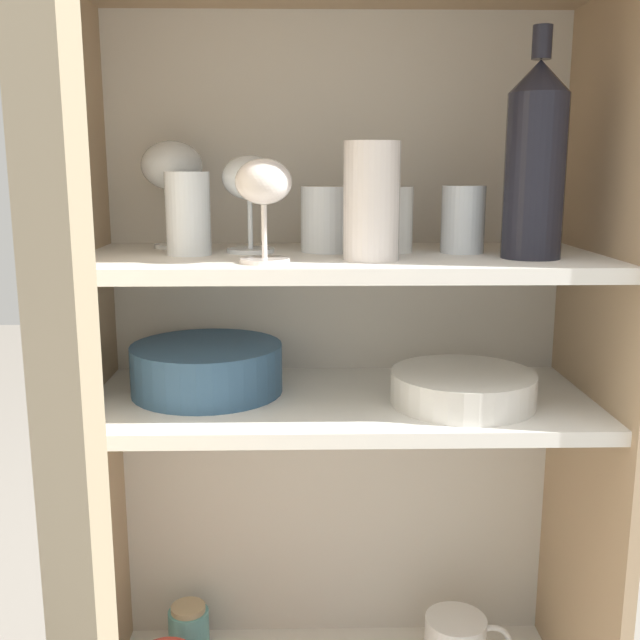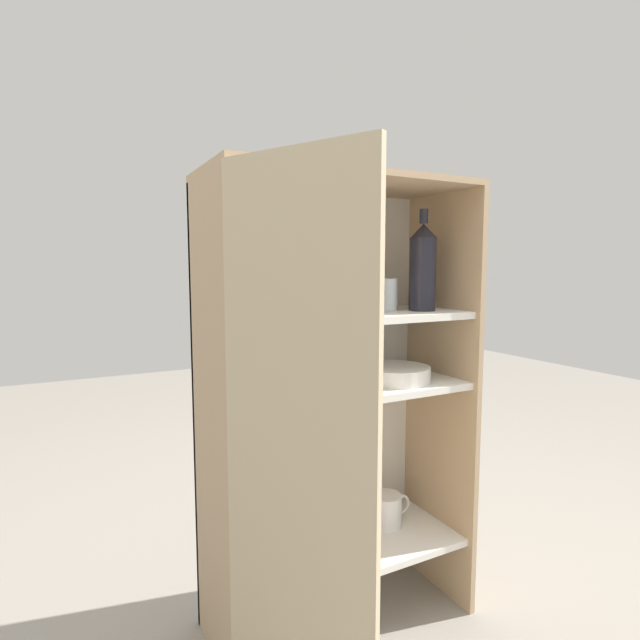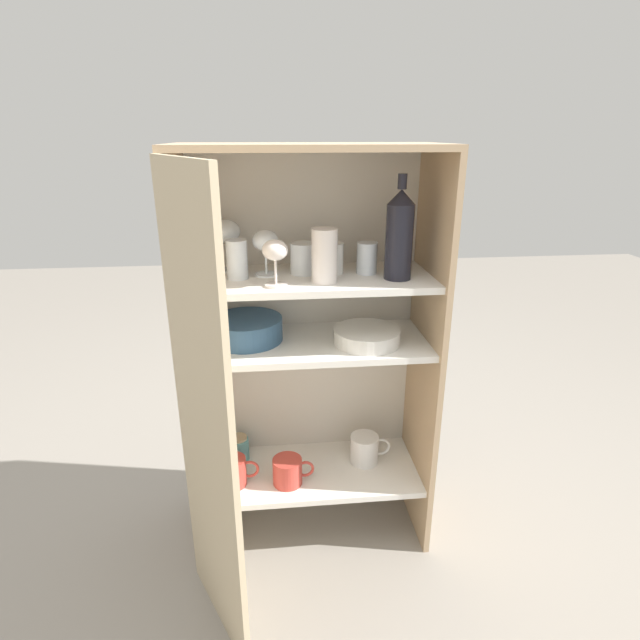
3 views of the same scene
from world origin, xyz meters
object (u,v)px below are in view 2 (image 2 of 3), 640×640
wine_bottle (423,267)px  mixing_bowl_large (272,377)px  storage_jar (249,538)px  coffee_mug_primary (324,548)px  plate_stack_white (395,374)px

wine_bottle → mixing_bowl_large: (-0.44, 0.08, -0.29)m
wine_bottle → storage_jar: 0.92m
mixing_bowl_large → coffee_mug_primary: bearing=-37.0°
plate_stack_white → storage_jar: bearing=164.2°
plate_stack_white → storage_jar: (-0.41, 0.12, -0.45)m
wine_bottle → storage_jar: (-0.49, 0.13, -0.76)m
mixing_bowl_large → storage_jar: bearing=132.4°
coffee_mug_primary → storage_jar: bearing=139.3°
plate_stack_white → mixing_bowl_large: 0.37m
wine_bottle → storage_jar: bearing=164.9°
wine_bottle → plate_stack_white: size_ratio=1.45×
wine_bottle → mixing_bowl_large: 0.53m
wine_bottle → plate_stack_white: 0.32m
mixing_bowl_large → storage_jar: mixing_bowl_large is taller
plate_stack_white → coffee_mug_primary: 0.52m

